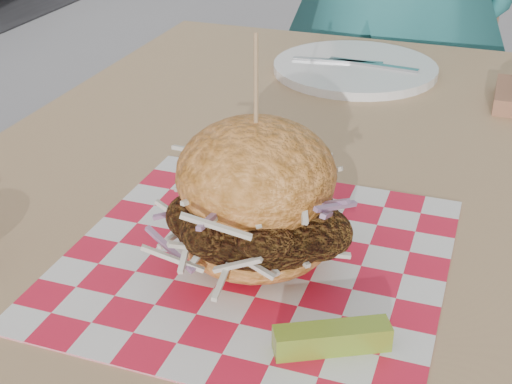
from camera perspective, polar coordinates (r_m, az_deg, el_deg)
patio_table at (r=0.89m, az=2.03°, el=-3.30°), size 0.80×1.20×0.75m
patio_chair at (r=1.86m, az=12.38°, el=9.49°), size 0.51×0.52×0.95m
paper_liner at (r=0.70m, az=-0.00°, el=-5.34°), size 0.36×0.36×0.00m
sandwich at (r=0.67m, az=-0.00°, el=-0.83°), size 0.20×0.20×0.22m
pickle_spear at (r=0.59m, az=6.10°, el=-11.56°), size 0.09×0.06×0.02m
place_setting at (r=1.21m, az=7.92°, el=9.80°), size 0.27×0.27×0.02m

